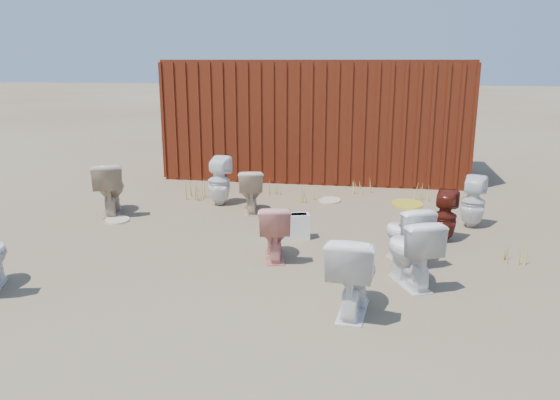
% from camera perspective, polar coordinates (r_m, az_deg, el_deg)
% --- Properties ---
extents(ground, '(100.00, 100.00, 0.00)m').
position_cam_1_polar(ground, '(6.99, -0.86, -5.58)').
color(ground, brown).
rests_on(ground, ground).
extents(shipping_container, '(6.00, 2.40, 2.40)m').
position_cam_1_polar(shipping_container, '(11.77, 3.96, 8.57)').
color(shipping_container, '#54160E').
rests_on(shipping_container, ground).
extents(toilet_front_pink, '(0.53, 0.75, 0.70)m').
position_cam_1_polar(toilet_front_pink, '(6.71, -0.63, -3.27)').
color(toilet_front_pink, '#EE988A').
rests_on(toilet_front_pink, ground).
extents(toilet_front_c, '(0.52, 0.83, 0.81)m').
position_cam_1_polar(toilet_front_c, '(5.33, 7.64, -7.56)').
color(toilet_front_c, white).
rests_on(toilet_front_c, ground).
extents(toilet_front_maroon, '(0.40, 0.40, 0.69)m').
position_cam_1_polar(toilet_front_maroon, '(7.67, 16.85, -1.65)').
color(toilet_front_maroon, '#50160D').
rests_on(toilet_front_maroon, ground).
extents(toilet_front_e, '(0.70, 0.86, 0.77)m').
position_cam_1_polar(toilet_front_e, '(6.09, 13.50, -5.21)').
color(toilet_front_e, white).
rests_on(toilet_front_e, ground).
extents(toilet_back_a, '(0.41, 0.42, 0.82)m').
position_cam_1_polar(toilet_back_a, '(9.26, -6.38, 1.99)').
color(toilet_back_a, white).
rests_on(toilet_back_a, ground).
extents(toilet_back_beige_left, '(0.74, 0.94, 0.84)m').
position_cam_1_polar(toilet_back_beige_left, '(9.09, -17.35, 1.22)').
color(toilet_back_beige_left, '#C5AF90').
rests_on(toilet_back_beige_left, ground).
extents(toilet_back_beige_right, '(0.55, 0.77, 0.71)m').
position_cam_1_polar(toilet_back_beige_right, '(8.79, -3.08, 1.00)').
color(toilet_back_beige_right, beige).
rests_on(toilet_back_beige_right, ground).
extents(toilet_back_yellowlid, '(0.68, 0.81, 0.72)m').
position_cam_1_polar(toilet_back_yellowlid, '(6.73, 12.98, -3.50)').
color(toilet_back_yellowlid, white).
rests_on(toilet_back_yellowlid, ground).
extents(toilet_back_e, '(0.44, 0.44, 0.76)m').
position_cam_1_polar(toilet_back_e, '(8.44, 19.52, -0.19)').
color(toilet_back_e, white).
rests_on(toilet_back_e, ground).
extents(yellow_lid, '(0.37, 0.46, 0.02)m').
position_cam_1_polar(yellow_lid, '(6.63, 13.16, -0.42)').
color(yellow_lid, gold).
rests_on(yellow_lid, toilet_back_yellowlid).
extents(loose_tank, '(0.54, 0.32, 0.35)m').
position_cam_1_polar(loose_tank, '(7.49, 1.17, -2.78)').
color(loose_tank, silver).
rests_on(loose_tank, ground).
extents(loose_lid_near, '(0.41, 0.51, 0.02)m').
position_cam_1_polar(loose_lid_near, '(9.57, 5.22, -0.03)').
color(loose_lid_near, beige).
rests_on(loose_lid_near, ground).
extents(loose_lid_far, '(0.52, 0.57, 0.02)m').
position_cam_1_polar(loose_lid_far, '(8.74, -16.63, -2.00)').
color(loose_lid_far, beige).
rests_on(loose_lid_far, ground).
extents(weed_clump_a, '(0.36, 0.36, 0.34)m').
position_cam_1_polar(weed_clump_a, '(9.77, -9.17, 1.07)').
color(weed_clump_a, '#A89543').
rests_on(weed_clump_a, ground).
extents(weed_clump_b, '(0.32, 0.32, 0.28)m').
position_cam_1_polar(weed_clump_b, '(9.48, 3.04, 0.66)').
color(weed_clump_b, '#A89543').
rests_on(weed_clump_b, ground).
extents(weed_clump_c, '(0.36, 0.36, 0.33)m').
position_cam_1_polar(weed_clump_c, '(9.81, 14.27, 0.84)').
color(weed_clump_c, '#A89543').
rests_on(weed_clump_c, ground).
extents(weed_clump_d, '(0.30, 0.30, 0.24)m').
position_cam_1_polar(weed_clump_d, '(9.94, -0.80, 1.21)').
color(weed_clump_d, '#A89543').
rests_on(weed_clump_d, ground).
extents(weed_clump_e, '(0.34, 0.34, 0.27)m').
position_cam_1_polar(weed_clump_e, '(10.20, 8.54, 1.47)').
color(weed_clump_e, '#A89543').
rests_on(weed_clump_e, ground).
extents(weed_clump_f, '(0.28, 0.28, 0.21)m').
position_cam_1_polar(weed_clump_f, '(7.19, 23.51, -5.33)').
color(weed_clump_f, '#A89543').
rests_on(weed_clump_f, ground).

